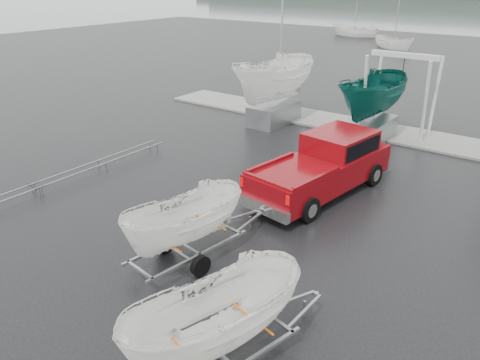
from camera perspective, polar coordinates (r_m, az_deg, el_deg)
ground_plane at (r=14.31m, az=3.29°, el=-8.22°), size 120.00×120.00×0.00m
dock at (r=25.26m, az=19.90°, el=5.02°), size 30.00×3.00×0.12m
pickup_truck at (r=17.76m, az=10.51°, el=2.06°), size 3.08×6.71×2.15m
trailer_hitched at (r=12.58m, az=-6.89°, el=-0.24°), size 1.85×3.73×4.58m
trailer_parked at (r=8.87m, az=-2.89°, el=-10.34°), size 1.97×3.77×4.80m
boat_hoist at (r=24.82m, az=19.07°, el=11.13°), size 3.30×2.18×4.12m
keelboat_0 at (r=25.35m, az=4.42°, el=15.59°), size 2.51×3.20×10.68m
keelboat_1 at (r=23.20m, az=16.36°, el=12.65°), size 2.20×3.20×6.95m
mast_rack_0 at (r=20.50m, az=-16.49°, el=2.14°), size 0.56×6.50×0.06m
moored_boat_0 at (r=56.59m, az=18.18°, el=15.00°), size 3.03×3.01×10.89m
moored_boat_4 at (r=66.89m, az=13.73°, el=16.67°), size 2.53×2.46×11.22m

